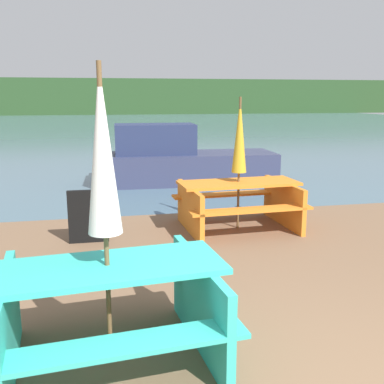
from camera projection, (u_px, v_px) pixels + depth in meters
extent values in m
cube|color=slate|center=(123.00, 125.00, 31.95)|extent=(60.00, 50.00, 0.00)
cube|color=#284723|center=(113.00, 97.00, 50.70)|extent=(80.00, 1.60, 4.00)
cube|color=#33B7A8|center=(107.00, 268.00, 3.35)|extent=(1.80, 0.87, 0.04)
cube|color=#33B7A8|center=(119.00, 346.00, 2.90)|extent=(1.76, 0.45, 0.04)
cube|color=#33B7A8|center=(101.00, 281.00, 3.93)|extent=(1.76, 0.45, 0.04)
cube|color=#33B7A8|center=(7.00, 331.00, 3.22)|extent=(0.21, 1.38, 0.75)
cube|color=#33B7A8|center=(200.00, 304.00, 3.64)|extent=(0.21, 1.38, 0.75)
cube|color=orange|center=(239.00, 183.00, 6.92)|extent=(1.86, 0.80, 0.04)
cube|color=orange|center=(251.00, 210.00, 6.46)|extent=(1.84, 0.38, 0.04)
cube|color=orange|center=(227.00, 194.00, 7.50)|extent=(1.84, 0.38, 0.04)
cube|color=orange|center=(190.00, 209.00, 6.80)|extent=(0.14, 1.38, 0.69)
cube|color=orange|center=(284.00, 203.00, 7.19)|extent=(0.14, 1.38, 0.69)
cylinder|color=brown|center=(105.00, 221.00, 3.27)|extent=(0.04, 0.04, 2.26)
cone|color=white|center=(102.00, 150.00, 3.17)|extent=(0.25, 0.25, 1.22)
cylinder|color=brown|center=(239.00, 164.00, 6.86)|extent=(0.04, 0.04, 2.02)
cone|color=gold|center=(240.00, 135.00, 6.76)|extent=(0.23, 0.23, 1.13)
cube|color=#333856|center=(187.00, 168.00, 10.74)|extent=(4.24, 1.52, 0.70)
cube|color=navy|center=(155.00, 139.00, 10.47)|extent=(1.88, 1.03, 0.69)
cube|color=black|center=(88.00, 216.00, 6.30)|extent=(0.55, 0.08, 0.75)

